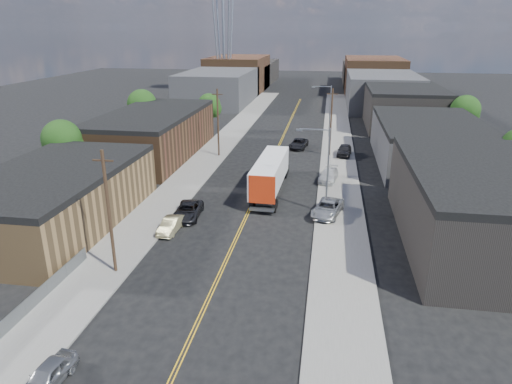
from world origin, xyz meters
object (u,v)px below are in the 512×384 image
(semi_truck, at_px, (272,170))
(car_left_a, at_px, (48,375))
(car_left_c, at_px, (188,211))
(car_right_lot_c, at_px, (344,150))
(car_left_b, at_px, (171,225))
(car_right_lot_b, at_px, (329,175))
(car_right_lot_a, at_px, (328,208))
(car_ahead_truck, at_px, (299,144))

(semi_truck, relative_size, car_left_a, 4.20)
(car_left_c, bearing_deg, car_right_lot_c, 54.26)
(semi_truck, relative_size, car_left_b, 3.92)
(car_left_b, height_order, car_right_lot_b, car_right_lot_b)
(car_right_lot_a, relative_size, car_ahead_truck, 1.02)
(car_right_lot_c, bearing_deg, car_ahead_truck, 157.82)
(car_right_lot_b, relative_size, car_right_lot_c, 1.02)
(semi_truck, xyz_separation_m, car_left_b, (-7.90, -13.40, -1.71))
(car_left_b, bearing_deg, car_right_lot_a, 24.72)
(car_right_lot_c, bearing_deg, car_left_c, -115.24)
(car_right_lot_b, distance_m, car_ahead_truck, 17.02)
(car_right_lot_b, xyz_separation_m, car_ahead_truck, (-4.90, 16.30, -0.13))
(car_left_c, bearing_deg, car_left_a, -95.48)
(car_right_lot_a, xyz_separation_m, car_right_lot_b, (0.00, 11.28, -0.04))
(car_left_b, height_order, car_left_c, car_left_c)
(semi_truck, relative_size, car_right_lot_c, 3.35)
(car_left_a, height_order, car_right_lot_a, car_right_lot_a)
(car_left_b, relative_size, car_right_lot_a, 0.76)
(semi_truck, bearing_deg, car_right_lot_c, 63.33)
(car_right_lot_a, relative_size, car_right_lot_c, 1.12)
(car_right_lot_a, height_order, car_right_lot_b, car_right_lot_a)
(car_left_a, xyz_separation_m, car_right_lot_b, (14.60, 37.42, 0.21))
(car_left_b, xyz_separation_m, car_ahead_truck, (9.70, 33.71, 0.06))
(car_right_lot_a, xyz_separation_m, car_right_lot_c, (2.19, 23.70, 0.07))
(semi_truck, height_order, car_left_c, semi_truck)
(car_right_lot_c, distance_m, car_ahead_truck, 8.09)
(car_left_b, height_order, car_right_lot_a, car_right_lot_a)
(semi_truck, bearing_deg, car_left_a, -101.56)
(semi_truck, height_order, car_ahead_truck, semi_truck)
(car_left_a, xyz_separation_m, car_ahead_truck, (9.70, 53.71, 0.08))
(car_left_c, height_order, car_right_lot_c, car_right_lot_c)
(car_right_lot_c, bearing_deg, car_left_a, -102.19)
(car_left_c, height_order, car_right_lot_b, car_right_lot_b)
(semi_truck, relative_size, car_ahead_truck, 3.06)
(car_ahead_truck, bearing_deg, car_right_lot_a, -72.12)
(car_left_a, bearing_deg, car_left_b, 96.52)
(car_left_c, height_order, car_ahead_truck, car_left_c)
(car_left_a, height_order, car_ahead_truck, car_ahead_truck)
(car_right_lot_b, distance_m, car_right_lot_c, 12.62)
(car_right_lot_b, relative_size, car_ahead_truck, 0.93)
(car_left_a, distance_m, car_ahead_truck, 54.58)
(semi_truck, distance_m, car_right_lot_c, 18.74)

